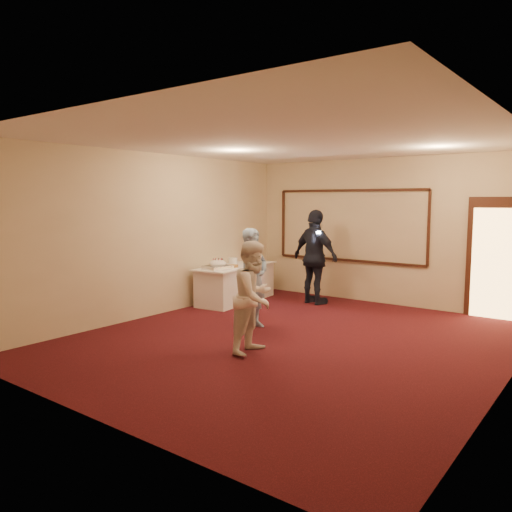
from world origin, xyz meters
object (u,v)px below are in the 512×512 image
(plate_stack_a, at_px, (233,262))
(guest, at_px, (315,257))
(woman, at_px, (254,297))
(tart, at_px, (232,266))
(pavlova_tray, at_px, (218,265))
(man, at_px, (253,279))
(cupcake_stand, at_px, (251,254))
(buffet_table, at_px, (236,283))
(plate_stack_b, at_px, (254,260))

(plate_stack_a, distance_m, guest, 1.73)
(woman, bearing_deg, tart, 39.04)
(pavlova_tray, relative_size, man, 0.37)
(woman, bearing_deg, cupcake_stand, 32.20)
(guest, bearing_deg, cupcake_stand, 11.88)
(woman, bearing_deg, buffet_table, 37.29)
(plate_stack_b, relative_size, tart, 0.64)
(cupcake_stand, xyz_separation_m, plate_stack_a, (0.22, -0.89, -0.08))
(plate_stack_a, xyz_separation_m, tart, (0.23, -0.29, -0.05))
(tart, distance_m, woman, 3.24)
(buffet_table, xyz_separation_m, guest, (1.47, 0.79, 0.59))
(pavlova_tray, xyz_separation_m, plate_stack_b, (0.06, 1.13, -0.01))
(cupcake_stand, height_order, plate_stack_a, cupcake_stand)
(buffet_table, relative_size, woman, 1.38)
(buffet_table, height_order, pavlova_tray, pavlova_tray)
(plate_stack_b, bearing_deg, pavlova_tray, -93.01)
(pavlova_tray, distance_m, plate_stack_a, 0.69)
(cupcake_stand, bearing_deg, man, -51.61)
(woman, bearing_deg, pavlova_tray, 44.90)
(buffet_table, bearing_deg, tart, -61.69)
(cupcake_stand, distance_m, guest, 1.73)
(plate_stack_b, relative_size, woman, 0.12)
(plate_stack_a, distance_m, tart, 0.37)
(pavlova_tray, bearing_deg, tart, 80.53)
(plate_stack_a, height_order, woman, woman)
(tart, distance_m, guest, 1.72)
(tart, relative_size, man, 0.17)
(cupcake_stand, height_order, guest, guest)
(plate_stack_a, relative_size, plate_stack_b, 1.08)
(plate_stack_a, bearing_deg, buffet_table, 46.45)
(buffet_table, height_order, man, man)
(buffet_table, xyz_separation_m, man, (1.65, -1.56, 0.45))
(cupcake_stand, relative_size, guest, 0.23)
(pavlova_tray, bearing_deg, cupcake_stand, 103.65)
(buffet_table, xyz_separation_m, plate_stack_b, (0.18, 0.41, 0.46))
(plate_stack_a, bearing_deg, man, -41.88)
(plate_stack_b, bearing_deg, guest, 16.31)
(plate_stack_a, bearing_deg, pavlova_tray, -76.28)
(plate_stack_b, relative_size, man, 0.11)
(buffet_table, bearing_deg, plate_stack_a, -133.55)
(pavlova_tray, bearing_deg, plate_stack_b, 86.99)
(plate_stack_a, bearing_deg, tart, -52.31)
(plate_stack_a, height_order, plate_stack_b, plate_stack_a)
(woman, bearing_deg, plate_stack_b, 31.07)
(buffet_table, distance_m, plate_stack_a, 0.47)
(cupcake_stand, distance_m, plate_stack_a, 0.92)
(buffet_table, height_order, plate_stack_b, plate_stack_b)
(pavlova_tray, height_order, man, man)
(pavlova_tray, relative_size, guest, 0.32)
(buffet_table, distance_m, woman, 3.63)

